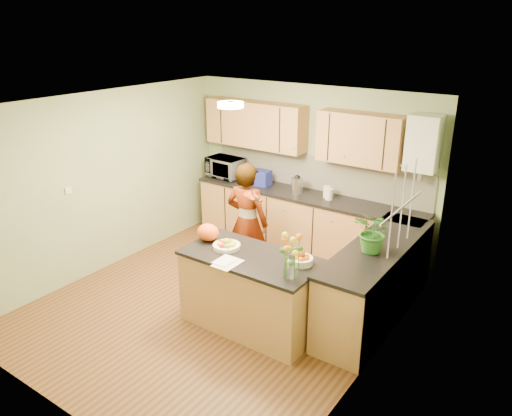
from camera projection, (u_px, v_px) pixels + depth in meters
The scene contains 28 objects.
floor at pixel (220, 304), 6.30m from camera, with size 4.50×4.50×0.00m, color #523117.
ceiling at pixel (214, 105), 5.42m from camera, with size 4.00×4.50×0.02m, color white.
wall_back at pixel (310, 168), 7.58m from camera, with size 4.00×0.02×2.50m, color gray.
wall_front at pixel (45, 292), 4.13m from camera, with size 4.00×0.02×2.50m, color gray.
wall_left at pixel (105, 182), 6.93m from camera, with size 0.02×4.50×2.50m, color gray.
wall_right at pixel (378, 255), 4.79m from camera, with size 0.02×4.50×2.50m, color gray.
back_counter at pixel (305, 223), 7.57m from camera, with size 3.64×0.62×0.94m.
right_counter at pixel (376, 282), 5.87m from camera, with size 0.62×2.24×0.94m.
splashback at pixel (316, 173), 7.54m from camera, with size 3.60×0.02×0.52m, color white.
upper_cabinets at pixel (296, 130), 7.34m from camera, with size 3.20×0.34×0.70m.
boiler at pixel (424, 143), 6.32m from camera, with size 0.40×0.30×0.86m.
window_right at pixel (403, 207), 5.14m from camera, with size 0.01×1.30×1.05m.
light_switch at pixel (68, 190), 6.45m from camera, with size 0.02×0.09×0.09m, color white.
ceiling_lamp at pixel (231, 105), 5.66m from camera, with size 0.30×0.30×0.07m.
peninsula_island at pixel (251, 291), 5.71m from camera, with size 1.57×0.81×0.90m.
fruit_dish at pixel (227, 245), 5.72m from camera, with size 0.32×0.32×0.11m.
orange_bowl at pixel (301, 258), 5.35m from camera, with size 0.26×0.26×0.15m.
flower_vase at pixel (290, 248), 4.98m from camera, with size 0.27×0.27×0.50m.
orange_bag at pixel (208, 232), 5.91m from camera, with size 0.27×0.23×0.21m, color #F75514.
papers at pixel (228, 263), 5.37m from camera, with size 0.23×0.31×0.01m, color white.
violinist at pixel (247, 222), 6.67m from camera, with size 0.60×0.40×1.65m, color #E2AB8A.
violin at pixel (250, 194), 6.22m from camera, with size 0.55×0.22×0.11m, color #571905, non-canonical shape.
microwave at pixel (225, 167), 8.17m from camera, with size 0.59×0.40×0.33m, color white.
blue_box at pixel (261, 178), 7.78m from camera, with size 0.29×0.22×0.23m, color navy.
kettle at pixel (297, 184), 7.41m from camera, with size 0.17×0.17×0.32m.
jar_cream at pixel (327, 192), 7.24m from camera, with size 0.11×0.11×0.17m, color #EEE6BF.
jar_white at pixel (329, 194), 7.15m from camera, with size 0.11×0.11×0.16m, color white.
potted_plant at pixel (375, 232), 5.46m from camera, with size 0.44×0.38×0.48m, color #307226.
Camera 1 is at (3.51, -4.21, 3.36)m, focal length 35.00 mm.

